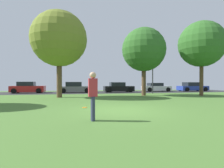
% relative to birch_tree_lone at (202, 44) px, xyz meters
% --- Properties ---
extents(ground_plane, '(44.00, 44.00, 0.00)m').
position_rel_birch_tree_lone_xyz_m(ground_plane, '(-10.76, -7.72, -5.39)').
color(ground_plane, '#47702D').
extents(road_strip, '(44.00, 6.40, 0.01)m').
position_rel_birch_tree_lone_xyz_m(road_strip, '(-10.76, 8.28, -5.38)').
color(road_strip, '#28282B').
rests_on(road_strip, ground_plane).
extents(birch_tree_lone, '(4.76, 4.76, 7.78)m').
position_rel_birch_tree_lone_xyz_m(birch_tree_lone, '(0.00, 0.00, 0.00)').
color(birch_tree_lone, brown).
rests_on(birch_tree_lone, ground_plane).
extents(maple_tree_far, '(5.14, 5.14, 8.01)m').
position_rel_birch_tree_lone_xyz_m(maple_tree_far, '(-14.43, 0.77, 0.03)').
color(maple_tree_far, brown).
rests_on(maple_tree_far, ground_plane).
extents(oak_tree_left, '(4.62, 4.62, 7.19)m').
position_rel_birch_tree_lone_xyz_m(oak_tree_left, '(-5.84, 1.45, -0.54)').
color(oak_tree_left, brown).
rests_on(oak_tree_left, ground_plane).
extents(person_thrower, '(0.33, 0.30, 1.80)m').
position_rel_birch_tree_lone_xyz_m(person_thrower, '(-12.40, -9.94, -4.38)').
color(person_thrower, '#2D334C').
rests_on(person_thrower, ground_plane).
extents(frisbee_disc, '(0.27, 0.27, 0.03)m').
position_rel_birch_tree_lone_xyz_m(frisbee_disc, '(-12.51, -6.49, -5.37)').
color(frisbee_disc, orange).
rests_on(frisbee_disc, ground_plane).
extents(parked_car_red, '(4.11, 2.05, 1.46)m').
position_rel_birch_tree_lone_xyz_m(parked_car_red, '(-18.99, 8.56, -4.72)').
color(parked_car_red, '#B21E1E').
rests_on(parked_car_red, ground_plane).
extents(parked_car_grey, '(4.28, 2.05, 1.44)m').
position_rel_birch_tree_lone_xyz_m(parked_car_grey, '(-12.99, 8.09, -4.73)').
color(parked_car_grey, slate).
rests_on(parked_car_grey, ground_plane).
extents(parked_car_black, '(4.16, 1.93, 1.39)m').
position_rel_birch_tree_lone_xyz_m(parked_car_black, '(-6.98, 8.08, -4.75)').
color(parked_car_black, black).
rests_on(parked_car_black, ground_plane).
extents(parked_car_white, '(4.17, 1.99, 1.30)m').
position_rel_birch_tree_lone_xyz_m(parked_car_white, '(-0.97, 8.67, -4.78)').
color(parked_car_white, white).
rests_on(parked_car_white, ground_plane).
extents(parked_car_blue, '(4.52, 2.08, 1.40)m').
position_rel_birch_tree_lone_xyz_m(parked_car_blue, '(5.02, 8.44, -4.75)').
color(parked_car_blue, '#233893').
rests_on(parked_car_blue, ground_plane).
extents(street_lamp_post, '(0.14, 0.14, 4.50)m').
position_rel_birch_tree_lone_xyz_m(street_lamp_post, '(-3.45, 4.48, -3.14)').
color(street_lamp_post, '#2D2D33').
rests_on(street_lamp_post, ground_plane).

